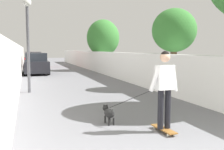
# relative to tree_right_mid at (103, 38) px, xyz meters

# --- Properties ---
(ground_plane) EXTENTS (80.00, 80.00, 0.00)m
(ground_plane) POSITION_rel_tree_right_mid_xyz_m (-5.00, 3.77, -2.77)
(ground_plane) COLOR slate
(wall_left) EXTENTS (48.00, 0.30, 2.02)m
(wall_left) POSITION_rel_tree_right_mid_xyz_m (-7.00, 6.72, -1.76)
(wall_left) COLOR silver
(wall_left) RESTS_ON ground
(fence_right) EXTENTS (48.00, 0.30, 1.62)m
(fence_right) POSITION_rel_tree_right_mid_xyz_m (-7.00, 0.82, -1.96)
(fence_right) COLOR white
(fence_right) RESTS_ON ground
(tree_right_mid) EXTENTS (2.75, 2.75, 4.30)m
(tree_right_mid) POSITION_rel_tree_right_mid_xyz_m (0.00, 0.00, 0.00)
(tree_right_mid) COLOR #473523
(tree_right_mid) RESTS_ON ground
(tree_right_far) EXTENTS (1.97, 1.97, 3.63)m
(tree_right_far) POSITION_rel_tree_right_mid_xyz_m (-11.50, -0.06, -0.14)
(tree_right_far) COLOR brown
(tree_right_far) RESTS_ON ground
(lamp_post) EXTENTS (0.36, 0.36, 3.91)m
(lamp_post) POSITION_rel_tree_right_mid_xyz_m (-10.45, 6.17, -0.06)
(lamp_post) COLOR #4C4C51
(lamp_post) RESTS_ON ground
(skateboard) EXTENTS (0.81, 0.25, 0.08)m
(skateboard) POSITION_rel_tree_right_mid_xyz_m (-17.10, 3.41, -2.70)
(skateboard) COLOR brown
(skateboard) RESTS_ON ground
(person_skateboarder) EXTENTS (0.25, 0.71, 1.70)m
(person_skateboarder) POSITION_rel_tree_right_mid_xyz_m (-17.10, 3.41, -1.68)
(person_skateboarder) COLOR black
(person_skateboarder) RESTS_ON skateboard
(dog) EXTENTS (1.34, 1.09, 1.06)m
(dog) POSITION_rel_tree_right_mid_xyz_m (-16.08, 4.37, -2.49)
(dog) COLOR black
(dog) RESTS_ON ground
(car_near) EXTENTS (4.38, 1.80, 1.54)m
(car_near) POSITION_rel_tree_right_mid_xyz_m (-1.35, 5.57, -2.05)
(car_near) COLOR black
(car_near) RESTS_ON ground
(car_far) EXTENTS (3.88, 1.80, 1.54)m
(car_far) POSITION_rel_tree_right_mid_xyz_m (6.19, 5.57, -2.05)
(car_far) COLOR #B71414
(car_far) RESTS_ON ground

